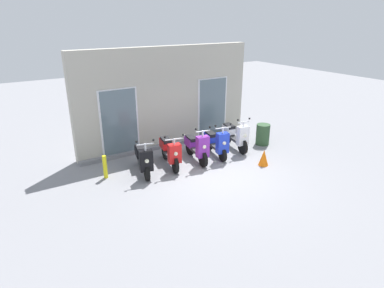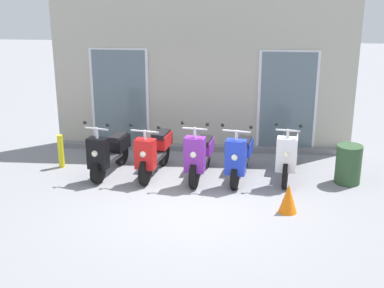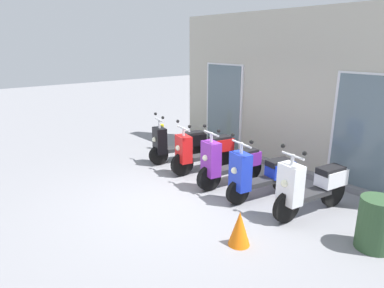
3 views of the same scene
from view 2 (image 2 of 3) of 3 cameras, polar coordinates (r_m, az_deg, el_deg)
name	(u,v)px [view 2 (image 2 of 3)]	position (r m, az deg, el deg)	size (l,w,h in m)	color
ground_plane	(193,203)	(9.74, 0.12, -6.25)	(40.00, 40.00, 0.00)	gray
storefront_facade	(203,75)	(12.12, 1.20, 7.27)	(6.68, 0.50, 3.52)	#B2AD9E
scooter_black	(109,152)	(11.00, -8.74, -0.84)	(0.70, 1.50, 1.23)	black
scooter_red	(154,151)	(10.84, -4.00, -0.78)	(0.70, 1.61, 1.20)	black
scooter_purple	(200,155)	(10.64, 0.83, -1.18)	(0.60, 1.57, 1.30)	black
scooter_blue	(240,156)	(10.64, 5.08, -1.29)	(0.67, 1.53, 1.27)	black
scooter_white	(288,153)	(10.83, 10.09, -0.94)	(0.61, 1.66, 1.27)	black
traffic_cone	(288,198)	(9.45, 10.11, -5.66)	(0.32, 0.32, 0.52)	orange
curb_bollard	(61,151)	(11.58, -13.66, -0.74)	(0.12, 0.12, 0.70)	yellow
trash_bin	(348,164)	(10.88, 16.17, -2.07)	(0.49, 0.49, 0.77)	#2D4C2D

